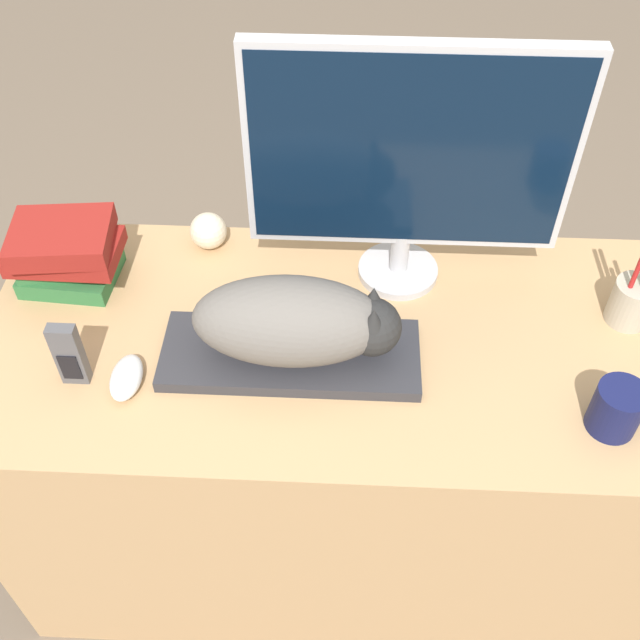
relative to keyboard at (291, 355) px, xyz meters
The scene contains 10 objects.
desk 0.39m from the keyboard, 28.64° to the left, with size 1.36×0.61×0.72m.
keyboard is the anchor object (origin of this frame).
cat 0.09m from the keyboard, ahead, with size 0.36×0.16×0.15m.
monitor 0.40m from the keyboard, 49.72° to the left, with size 0.57×0.16×0.49m.
computer_mouse 0.29m from the keyboard, 165.98° to the right, with size 0.05×0.10×0.04m.
coffee_mug 0.56m from the keyboard, 12.20° to the right, with size 0.11×0.08×0.09m.
pen_cup 0.64m from the keyboard, 11.86° to the left, with size 0.08×0.08×0.23m.
baseball 0.36m from the keyboard, 122.21° to the left, with size 0.08×0.08×0.08m.
phone 0.38m from the keyboard, behind, with size 0.05×0.03×0.13m.
book_stack 0.48m from the keyboard, 157.71° to the left, with size 0.21×0.17×0.14m.
Camera 1 is at (-0.01, -0.61, 1.75)m, focal length 42.00 mm.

